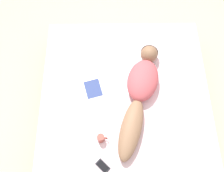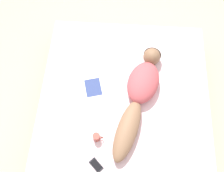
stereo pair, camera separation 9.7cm
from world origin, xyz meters
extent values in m
plane|color=#B7A88E|center=(0.00, 0.00, 0.00)|extent=(12.00, 12.00, 0.00)
cube|color=#383333|center=(0.00, 0.00, 0.19)|extent=(1.91, 2.18, 0.37)
cube|color=silver|center=(0.00, 0.00, 0.47)|extent=(1.85, 2.12, 0.20)
ellipsoid|color=brown|center=(0.04, -0.33, 0.64)|extent=(0.39, 0.71, 0.15)
ellipsoid|color=#B2474C|center=(0.19, 0.21, 0.66)|extent=(0.46, 0.59, 0.19)
ellipsoid|color=black|center=(0.29, 0.56, 0.67)|extent=(0.24, 0.23, 0.11)
sphere|color=brown|center=(0.29, 0.54, 0.66)|extent=(0.20, 0.20, 0.20)
cube|color=white|center=(-0.61, 0.08, 0.57)|extent=(0.34, 0.37, 0.01)
cube|color=white|center=(-0.36, 0.15, 0.57)|extent=(0.34, 0.37, 0.01)
cube|color=navy|center=(-0.36, 0.15, 0.57)|extent=(0.22, 0.25, 0.00)
cylinder|color=#993D33|center=(-0.26, -0.42, 0.62)|extent=(0.07, 0.07, 0.10)
cylinder|color=black|center=(-0.26, -0.42, 0.66)|extent=(0.06, 0.06, 0.01)
torus|color=#993D33|center=(-0.22, -0.42, 0.62)|extent=(0.06, 0.01, 0.06)
cube|color=black|center=(-0.24, -0.68, 0.57)|extent=(0.15, 0.15, 0.01)
cube|color=black|center=(-0.24, -0.68, 0.58)|extent=(0.13, 0.13, 0.00)
camera|label=1|loc=(-0.16, -1.10, 3.20)|focal=42.00mm
camera|label=2|loc=(-0.06, -1.09, 3.20)|focal=42.00mm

